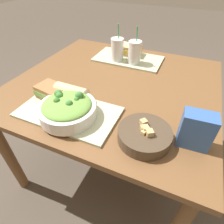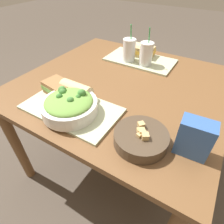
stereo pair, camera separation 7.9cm
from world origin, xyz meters
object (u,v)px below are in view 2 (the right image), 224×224
object	(u,v)px
salad_bowl	(69,105)
soup_bowl	(141,138)
drink_cup_dark	(129,51)
chip_bag	(194,138)
sandwich_near	(58,88)
drink_cup_red	(146,55)
baguette_near	(76,90)
baguette_far	(137,48)
sandwich_far	(143,51)

from	to	relation	value
salad_bowl	soup_bowl	world-z (taller)	salad_bowl
salad_bowl	drink_cup_dark	bearing A→B (deg)	92.51
chip_bag	sandwich_near	bearing A→B (deg)	174.07
sandwich_near	drink_cup_red	distance (m)	0.59
salad_bowl	chip_bag	size ratio (longest dim) A/B	1.68
salad_bowl	chip_bag	bearing A→B (deg)	6.95
drink_cup_dark	drink_cup_red	bearing A→B (deg)	0.00
sandwich_near	baguette_near	xyz separation A→B (m)	(0.10, 0.02, 0.01)
sandwich_near	baguette_near	size ratio (longest dim) A/B	0.99
sandwich_near	baguette_far	xyz separation A→B (m)	(0.12, 0.67, 0.01)
drink_cup_red	drink_cup_dark	bearing A→B (deg)	180.00
sandwich_near	chip_bag	size ratio (longest dim) A/B	1.12
salad_bowl	sandwich_near	bearing A→B (deg)	149.86
sandwich_near	baguette_near	distance (m)	0.10
sandwich_near	baguette_far	distance (m)	0.68
soup_bowl	sandwich_near	bearing A→B (deg)	170.96
salad_bowl	sandwich_near	world-z (taller)	salad_bowl
chip_bag	drink_cup_dark	bearing A→B (deg)	130.23
soup_bowl	drink_cup_dark	bearing A→B (deg)	121.02
baguette_near	sandwich_far	world-z (taller)	baguette_near
drink_cup_red	sandwich_near	bearing A→B (deg)	-114.46
drink_cup_dark	drink_cup_red	xyz separation A→B (m)	(0.12, 0.00, -0.00)
baguette_far	soup_bowl	bearing A→B (deg)	-146.13
salad_bowl	baguette_far	world-z (taller)	salad_bowl
salad_bowl	sandwich_near	xyz separation A→B (m)	(-0.15, 0.09, -0.01)
soup_bowl	chip_bag	distance (m)	0.18
chip_bag	drink_cup_red	bearing A→B (deg)	123.17
baguette_far	chip_bag	world-z (taller)	chip_bag
salad_bowl	baguette_far	size ratio (longest dim) A/B	1.49
soup_bowl	drink_cup_dark	world-z (taller)	drink_cup_dark
soup_bowl	drink_cup_dark	distance (m)	0.71
baguette_near	drink_cup_dark	distance (m)	0.51
drink_cup_dark	baguette_far	bearing A→B (deg)	91.76
sandwich_far	sandwich_near	bearing A→B (deg)	-106.40
soup_bowl	drink_cup_red	distance (m)	0.66
sandwich_near	sandwich_far	world-z (taller)	same
salad_bowl	chip_bag	distance (m)	0.51
chip_bag	baguette_far	bearing A→B (deg)	124.12
baguette_near	chip_bag	world-z (taller)	chip_bag
salad_bowl	baguette_near	bearing A→B (deg)	115.15
sandwich_near	sandwich_far	distance (m)	0.67
soup_bowl	drink_cup_red	xyz separation A→B (m)	(-0.25, 0.61, 0.05)
soup_bowl	sandwich_near	world-z (taller)	sandwich_near
soup_bowl	baguette_far	distance (m)	0.84
soup_bowl	sandwich_near	size ratio (longest dim) A/B	1.26
salad_bowl	sandwich_far	distance (m)	0.74
sandwich_far	baguette_far	distance (m)	0.06
sandwich_far	baguette_far	bearing A→B (deg)	155.41
baguette_near	baguette_far	size ratio (longest dim) A/B	1.00
drink_cup_dark	drink_cup_red	size ratio (longest dim) A/B	1.00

